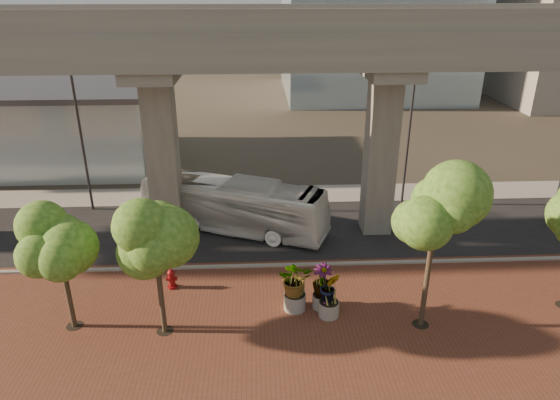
{
  "coord_description": "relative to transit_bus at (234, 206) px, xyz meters",
  "views": [
    {
      "loc": [
        -0.85,
        -24.13,
        13.48
      ],
      "look_at": [
        0.33,
        0.5,
        2.67
      ],
      "focal_mm": 32.0,
      "sensor_mm": 36.0,
      "label": 1
    }
  ],
  "objects": [
    {
      "name": "streetlamp_west",
      "position": [
        -9.23,
        3.12,
        3.87
      ],
      "size": [
        0.46,
        1.34,
        9.28
      ],
      "color": "#2B2B30",
      "rests_on": "ground"
    },
    {
      "name": "transit_bus",
      "position": [
        0.0,
        0.0,
        0.0
      ],
      "size": [
        11.22,
        6.77,
        3.09
      ],
      "primitive_type": "imported",
      "rotation": [
        0.0,
        0.0,
        1.16
      ],
      "color": "white",
      "rests_on": "ground"
    },
    {
      "name": "street_tree_far_west",
      "position": [
        -6.47,
        -8.85,
        2.71
      ],
      "size": [
        3.41,
        3.41,
        5.77
      ],
      "color": "#473928",
      "rests_on": "ground"
    },
    {
      "name": "far_sidewalk",
      "position": [
        2.29,
        5.11,
        -1.52
      ],
      "size": [
        90.0,
        3.0,
        0.06
      ],
      "primitive_type": "cube",
      "color": "#98958E",
      "rests_on": "ground"
    },
    {
      "name": "asphalt_road",
      "position": [
        2.29,
        -0.39,
        -1.53
      ],
      "size": [
        90.0,
        8.0,
        0.04
      ],
      "primitive_type": "cube",
      "color": "black",
      "rests_on": "ground"
    },
    {
      "name": "brick_plaza",
      "position": [
        2.29,
        -10.39,
        -1.52
      ],
      "size": [
        70.0,
        13.0,
        0.06
      ],
      "primitive_type": "cube",
      "color": "brown",
      "rests_on": "ground"
    },
    {
      "name": "ground",
      "position": [
        2.29,
        -2.39,
        -1.55
      ],
      "size": [
        160.0,
        160.0,
        0.0
      ],
      "primitive_type": "plane",
      "color": "#3A352A",
      "rests_on": "ground"
    },
    {
      "name": "street_tree_near_east",
      "position": [
        8.27,
        -9.45,
        3.76
      ],
      "size": [
        4.02,
        4.02,
        7.1
      ],
      "color": "#473928",
      "rests_on": "ground"
    },
    {
      "name": "planter_front",
      "position": [
        2.98,
        -8.07,
        -0.03
      ],
      "size": [
        2.17,
        2.17,
        2.39
      ],
      "color": "#A29C92",
      "rests_on": "ground"
    },
    {
      "name": "station_pavilion",
      "position": [
        -17.71,
        13.61,
        1.67
      ],
      "size": [
        23.0,
        13.0,
        6.3
      ],
      "color": "silver",
      "rests_on": "ground"
    },
    {
      "name": "street_tree_near_west",
      "position": [
        -2.57,
        -9.38,
        2.66
      ],
      "size": [
        3.74,
        3.74,
        5.87
      ],
      "color": "#473928",
      "rests_on": "ground"
    },
    {
      "name": "planter_left",
      "position": [
        4.42,
        -8.64,
        -0.16
      ],
      "size": [
        1.99,
        1.99,
        2.19
      ],
      "color": "#A6A296",
      "rests_on": "ground"
    },
    {
      "name": "transit_viaduct",
      "position": [
        2.29,
        -0.39,
        5.74
      ],
      "size": [
        72.0,
        5.6,
        12.4
      ],
      "color": "gray",
      "rests_on": "ground"
    },
    {
      "name": "streetlamp_east",
      "position": [
        10.9,
        3.02,
        3.57
      ],
      "size": [
        0.43,
        1.27,
        8.78
      ],
      "color": "#303035",
      "rests_on": "ground"
    },
    {
      "name": "curb_strip",
      "position": [
        2.29,
        -4.39,
        -1.47
      ],
      "size": [
        70.0,
        0.25,
        0.16
      ],
      "primitive_type": "cube",
      "color": "#98958E",
      "rests_on": "ground"
    },
    {
      "name": "planter_right",
      "position": [
        4.18,
        -8.0,
        -0.18
      ],
      "size": [
        2.02,
        2.02,
        2.16
      ],
      "color": "#AAA599",
      "rests_on": "ground"
    },
    {
      "name": "fire_hydrant",
      "position": [
        -2.75,
        -6.1,
        -1.0
      ],
      "size": [
        0.51,
        0.46,
        1.02
      ],
      "color": "maroon",
      "rests_on": "ground"
    }
  ]
}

